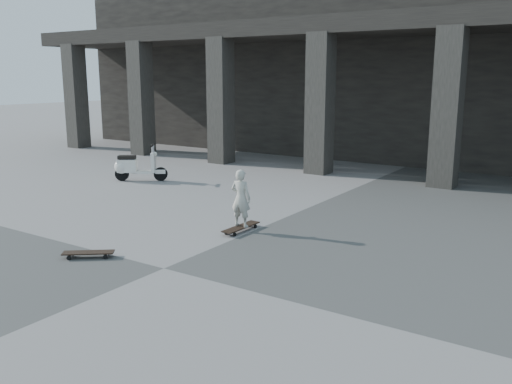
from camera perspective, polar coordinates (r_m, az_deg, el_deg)
The scene contains 6 objects.
ground at distance 8.24m, azimuth -9.67°, elevation -7.94°, with size 90.00×90.00×0.00m, color #464744.
colonnade at distance 20.10m, azimuth 18.51°, elevation 12.18°, with size 28.00×8.82×6.00m.
longboard at distance 9.99m, azimuth -1.59°, elevation -3.74°, with size 0.24×0.93×0.09m.
skateboard_spare at distance 8.97m, azimuth -17.24°, elevation -6.17°, with size 0.75×0.65×0.09m.
child at distance 9.85m, azimuth -1.61°, elevation -0.65°, with size 0.39×0.25×1.06m, color beige.
scooter at distance 15.09m, azimuth -12.94°, elevation 2.64°, with size 1.26×0.91×1.00m.
Camera 1 is at (5.36, -5.60, 2.81)m, focal length 38.00 mm.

